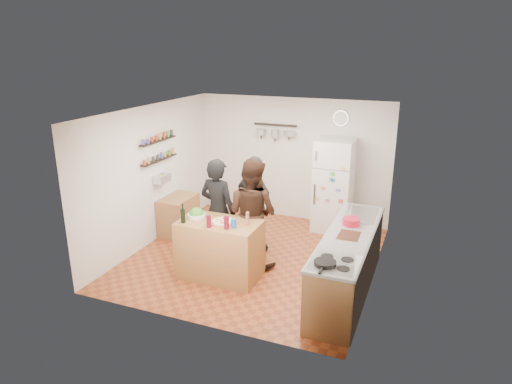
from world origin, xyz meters
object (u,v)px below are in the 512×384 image
at_px(person_back, 255,205).
at_px(counter_run, 348,264).
at_px(wall_clock, 341,118).
at_px(person_center, 251,213).
at_px(side_table, 179,215).
at_px(salad_bowl, 196,215).
at_px(fridge, 333,185).
at_px(skillet, 325,263).
at_px(red_bowl, 351,222).
at_px(wine_bottle, 183,216).
at_px(prep_island, 220,249).
at_px(pepper_mill, 248,220).
at_px(salt_canister, 234,223).
at_px(person_left, 218,211).

bearing_deg(person_back, counter_run, -174.76).
xyz_separation_m(counter_run, wall_clock, (-0.75, 2.63, 1.70)).
distance_m(person_center, wall_clock, 2.77).
bearing_deg(person_center, side_table, -11.79).
bearing_deg(side_table, wall_clock, 31.38).
xyz_separation_m(salad_bowl, fridge, (1.62, 2.50, -0.04)).
distance_m(counter_run, skillet, 1.18).
relative_size(person_back, fridge, 0.95).
relative_size(counter_run, skillet, 9.57).
bearing_deg(person_center, salad_bowl, 44.63).
distance_m(red_bowl, wall_clock, 2.65).
height_order(salad_bowl, wall_clock, wall_clock).
xyz_separation_m(person_center, fridge, (0.90, 1.98, 0.00)).
distance_m(skillet, red_bowl, 1.42).
bearing_deg(wine_bottle, red_bowl, 19.06).
relative_size(wine_bottle, side_table, 0.27).
bearing_deg(counter_run, prep_island, -172.69).
height_order(salad_bowl, red_bowl, red_bowl).
bearing_deg(person_back, wine_bottle, 93.13).
xyz_separation_m(person_center, side_table, (-1.79, 0.67, -0.53)).
bearing_deg(prep_island, counter_run, 7.31).
xyz_separation_m(fridge, wall_clock, (0.00, 0.33, 1.25)).
bearing_deg(prep_island, wine_bottle, -156.25).
distance_m(skillet, fridge, 3.42).
bearing_deg(side_table, person_center, -20.43).
relative_size(pepper_mill, person_center, 0.09).
bearing_deg(wine_bottle, person_center, 44.76).
distance_m(prep_island, salt_canister, 0.61).
relative_size(salt_canister, wall_clock, 0.45).
distance_m(salt_canister, person_center, 0.70).
relative_size(wine_bottle, skillet, 0.79).
bearing_deg(counter_run, person_center, 168.96).
height_order(prep_island, fridge, fridge).
height_order(prep_island, pepper_mill, pepper_mill).
bearing_deg(red_bowl, person_left, -176.63).
xyz_separation_m(person_back, wall_clock, (1.05, 1.81, 1.29)).
height_order(wine_bottle, wall_clock, wall_clock).
relative_size(salad_bowl, fridge, 0.16).
bearing_deg(person_back, red_bowl, -165.04).
relative_size(skillet, red_bowl, 1.08).
bearing_deg(wine_bottle, counter_run, 10.87).
bearing_deg(counter_run, wall_clock, 105.92).
height_order(prep_island, salt_canister, salt_canister).
bearing_deg(salt_canister, prep_island, 158.20).
relative_size(person_back, counter_run, 0.65).
bearing_deg(salad_bowl, fridge, 57.12).
relative_size(person_left, skillet, 6.46).
bearing_deg(prep_island, person_back, 82.06).
bearing_deg(wall_clock, person_left, -121.24).
bearing_deg(person_back, person_center, 136.37).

